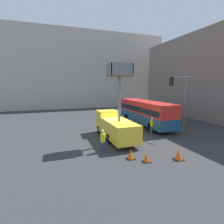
# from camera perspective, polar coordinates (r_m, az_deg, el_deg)

# --- Properties ---
(ground_plane) EXTENTS (120.00, 120.00, 0.00)m
(ground_plane) POSITION_cam_1_polar(r_m,az_deg,el_deg) (17.89, 0.72, -8.76)
(ground_plane) COLOR #333335
(building_backdrop_far) EXTENTS (44.00, 10.00, 17.97)m
(building_backdrop_far) POSITION_cam_1_polar(r_m,az_deg,el_deg) (46.39, -12.16, 12.98)
(building_backdrop_far) COLOR #BCB2A3
(building_backdrop_far) RESTS_ON ground_plane
(building_backdrop_side) EXTENTS (10.00, 28.00, 13.68)m
(building_backdrop_side) POSITION_cam_1_polar(r_m,az_deg,el_deg) (34.34, 31.64, 9.89)
(building_backdrop_side) COLOR gray
(building_backdrop_side) RESTS_ON ground_plane
(utility_truck) EXTENTS (2.22, 7.15, 7.28)m
(utility_truck) POSITION_cam_1_polar(r_m,az_deg,el_deg) (17.59, 0.88, -4.11)
(utility_truck) COLOR yellow
(utility_truck) RESTS_ON ground_plane
(city_bus) EXTENTS (2.60, 10.89, 3.28)m
(city_bus) POSITION_cam_1_polar(r_m,az_deg,el_deg) (23.89, 10.77, 0.26)
(city_bus) COLOR navy
(city_bus) RESTS_ON ground_plane
(traffic_light_pole) EXTENTS (2.94, 2.69, 6.52)m
(traffic_light_pole) POSITION_cam_1_polar(r_m,az_deg,el_deg) (20.75, 21.49, 5.28)
(traffic_light_pole) COLOR slate
(traffic_light_pole) RESTS_ON ground_plane
(road_worker_near_truck) EXTENTS (0.38, 0.38, 1.84)m
(road_worker_near_truck) POSITION_cam_1_polar(r_m,az_deg,el_deg) (14.35, -3.03, -9.34)
(road_worker_near_truck) COLOR navy
(road_worker_near_truck) RESTS_ON ground_plane
(road_worker_directing) EXTENTS (0.38, 0.38, 1.84)m
(road_worker_directing) POSITION_cam_1_polar(r_m,az_deg,el_deg) (20.09, 12.90, -4.31)
(road_worker_directing) COLOR navy
(road_worker_directing) RESTS_ON ground_plane
(traffic_cone_near_truck) EXTENTS (0.56, 0.56, 0.64)m
(traffic_cone_near_truck) POSITION_cam_1_polar(r_m,az_deg,el_deg) (12.97, 11.22, -14.46)
(traffic_cone_near_truck) COLOR black
(traffic_cone_near_truck) RESTS_ON ground_plane
(traffic_cone_mid_road) EXTENTS (0.60, 0.60, 0.69)m
(traffic_cone_mid_road) POSITION_cam_1_polar(r_m,az_deg,el_deg) (13.27, 6.11, -13.67)
(traffic_cone_mid_road) COLOR black
(traffic_cone_mid_road) RESTS_ON ground_plane
(traffic_cone_far_side) EXTENTS (0.69, 0.69, 0.78)m
(traffic_cone_far_side) POSITION_cam_1_polar(r_m,az_deg,el_deg) (13.92, 20.88, -12.93)
(traffic_cone_far_side) COLOR black
(traffic_cone_far_side) RESTS_ON ground_plane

